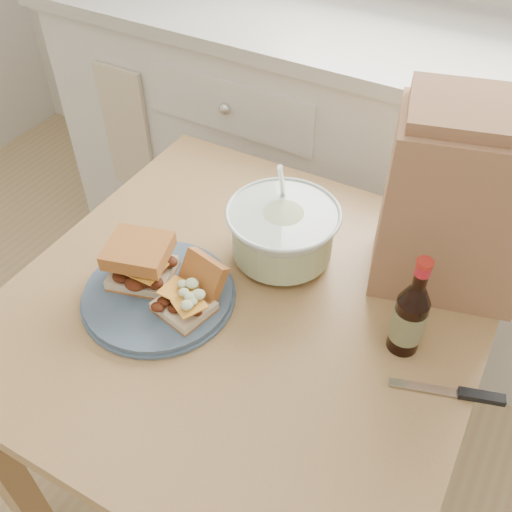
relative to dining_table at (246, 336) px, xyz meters
The scene contains 9 objects.
cabinet_run 0.92m from the dining_table, 84.79° to the left, with size 2.50×0.64×0.94m.
dining_table is the anchor object (origin of this frame).
plate 0.21m from the dining_table, 152.71° to the right, with size 0.29×0.29×0.02m, color #495F77.
sandwich_left 0.27m from the dining_table, 162.99° to the right, with size 0.14×0.14×0.09m.
sandwich_right 0.19m from the dining_table, 137.53° to the right, with size 0.11×0.15×0.08m.
coleslaw_bowl 0.22m from the dining_table, 89.78° to the left, with size 0.23×0.23×0.23m.
beer_bottle 0.36m from the dining_table, ahead, with size 0.06×0.06×0.21m.
knife 0.44m from the dining_table, ahead, with size 0.19×0.08×0.01m.
paper_bag 0.49m from the dining_table, 39.88° to the left, with size 0.27×0.18×0.35m, color #976A49.
Camera 1 is at (0.31, 0.17, 1.56)m, focal length 40.00 mm.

